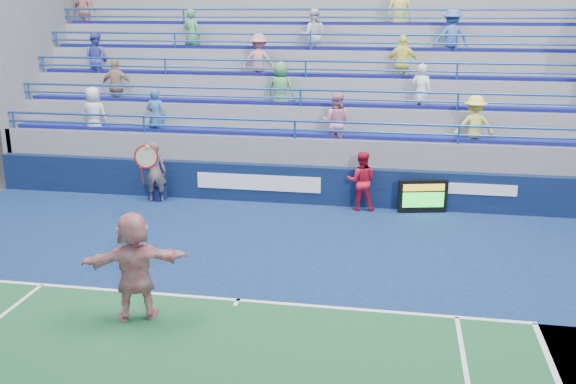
% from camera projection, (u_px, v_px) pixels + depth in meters
% --- Properties ---
extents(ground, '(120.00, 120.00, 0.00)m').
position_uv_depth(ground, '(238.00, 301.00, 12.35)').
color(ground, '#333538').
extents(sponsor_wall, '(18.00, 0.32, 1.10)m').
position_uv_depth(sponsor_wall, '(294.00, 184.00, 18.34)').
color(sponsor_wall, '#0B153C').
rests_on(sponsor_wall, ground).
extents(bleacher_stand, '(18.00, 5.60, 6.13)m').
position_uv_depth(bleacher_stand, '(312.00, 126.00, 21.62)').
color(bleacher_stand, slate).
rests_on(bleacher_stand, ground).
extents(serve_speed_board, '(1.33, 0.44, 0.92)m').
position_uv_depth(serve_speed_board, '(423.00, 196.00, 17.48)').
color(serve_speed_board, black).
rests_on(serve_speed_board, ground).
extents(judge_chair, '(0.51, 0.53, 0.70)m').
position_uv_depth(judge_chair, '(158.00, 192.00, 18.71)').
color(judge_chair, '#0D1541').
rests_on(judge_chair, ground).
extents(tennis_player, '(1.96, 1.25, 3.24)m').
position_uv_depth(tennis_player, '(135.00, 266.00, 11.41)').
color(tennis_player, silver).
rests_on(tennis_player, ground).
extents(line_judge, '(0.73, 0.57, 1.78)m').
position_uv_depth(line_judge, '(155.00, 172.00, 18.36)').
color(line_judge, '#151C3B').
rests_on(line_judge, ground).
extents(ball_girl, '(0.85, 0.68, 1.66)m').
position_uv_depth(ball_girl, '(361.00, 181.00, 17.63)').
color(ball_girl, red).
rests_on(ball_girl, ground).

